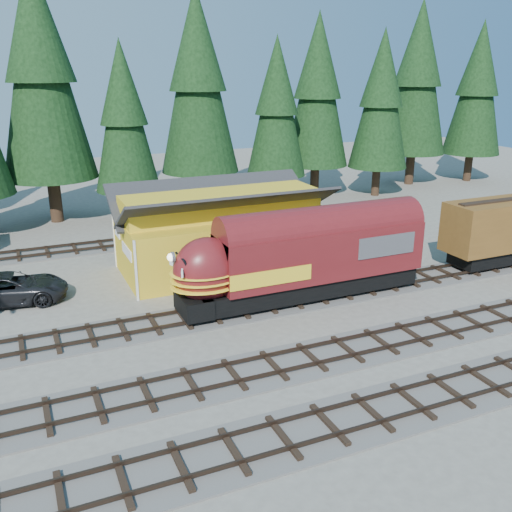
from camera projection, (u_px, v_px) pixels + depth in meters
name	position (u px, v px, depth m)	size (l,w,h in m)	color
ground	(302.00, 338.00, 26.53)	(120.00, 120.00, 0.00)	#6B665B
track_siding	(419.00, 278.00, 33.80)	(68.00, 3.20, 0.33)	#4C4947
track_main_south	(497.00, 317.00, 28.60)	(68.00, 3.20, 0.33)	#4C4947
track_spur	(44.00, 253.00, 38.30)	(32.00, 3.20, 0.33)	#4C4947
depot	(222.00, 223.00, 34.69)	(12.80, 7.00, 5.30)	gold
conifer_backdrop	(208.00, 89.00, 46.15)	(80.10, 21.94, 17.36)	black
locomotive	(296.00, 261.00, 29.93)	(14.12, 2.81, 3.84)	black
pickup_truck_a	(10.00, 288.00, 30.24)	(2.71, 5.87, 1.63)	black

